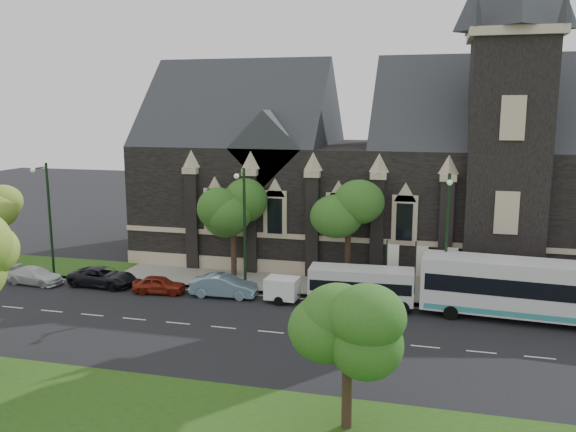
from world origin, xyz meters
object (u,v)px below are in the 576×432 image
(shuttle_bus, at_px, (361,285))
(tree_park_east, at_px, (353,321))
(box_trailer, at_px, (282,288))
(banner_flag_right, at_px, (449,266))
(banner_flag_left, at_px, (391,262))
(car_far_white, at_px, (35,276))
(banner_flag_center, at_px, (419,264))
(tree_walk_right, at_px, (352,209))
(sedan, at_px, (224,286))
(tour_coach, at_px, (529,289))
(street_lamp_mid, at_px, (244,223))
(street_lamp_far, at_px, (48,213))
(car_far_red, at_px, (159,285))
(street_lamp_near, at_px, (447,233))
(car_far_black, at_px, (103,277))
(tree_walk_left, at_px, (236,205))

(shuttle_bus, bearing_deg, tree_park_east, -86.96)
(shuttle_bus, height_order, box_trailer, shuttle_bus)
(banner_flag_right, distance_m, shuttle_bus, 6.51)
(banner_flag_left, height_order, car_far_white, banner_flag_left)
(banner_flag_left, height_order, banner_flag_center, same)
(tree_walk_right, bearing_deg, car_far_white, -166.31)
(shuttle_bus, bearing_deg, sedan, 178.40)
(banner_flag_left, height_order, banner_flag_right, same)
(sedan, bearing_deg, tour_coach, -92.07)
(street_lamp_mid, relative_size, car_far_white, 2.04)
(box_trailer, bearing_deg, banner_flag_left, 28.99)
(street_lamp_far, bearing_deg, banner_flag_right, 3.60)
(car_far_white, bearing_deg, car_far_red, -83.76)
(banner_flag_right, xyz_separation_m, car_far_white, (-30.29, -3.94, -1.74))
(banner_flag_left, height_order, shuttle_bus, banner_flag_left)
(sedan, bearing_deg, street_lamp_near, -87.13)
(car_far_black, bearing_deg, sedan, -88.44)
(street_lamp_near, xyz_separation_m, banner_flag_right, (0.29, 1.91, -2.73))
(tree_park_east, bearing_deg, street_lamp_mid, 121.79)
(street_lamp_far, distance_m, shuttle_bus, 24.93)
(car_far_white, bearing_deg, street_lamp_far, 5.07)
(banner_flag_center, relative_size, sedan, 0.84)
(banner_flag_left, bearing_deg, car_far_black, -171.45)
(shuttle_bus, relative_size, box_trailer, 2.17)
(banner_flag_right, relative_size, car_far_white, 0.91)
(tree_walk_left, xyz_separation_m, car_far_white, (-14.21, -5.65, -5.09))
(banner_flag_left, xyz_separation_m, box_trailer, (-7.05, -3.42, -1.42))
(street_lamp_far, height_order, shuttle_bus, street_lamp_far)
(banner_flag_left, relative_size, car_far_red, 1.06)
(tree_walk_right, xyz_separation_m, tour_coach, (11.90, -4.89, -3.75))
(banner_flag_center, relative_size, tour_coach, 0.30)
(tree_walk_left, distance_m, street_lamp_mid, 4.08)
(tour_coach, distance_m, shuttle_bus, 10.49)
(car_far_red, xyz_separation_m, car_far_white, (-10.18, -0.19, -0.00))
(tree_park_east, xyz_separation_m, shuttle_bus, (-1.54, 15.20, -3.07))
(banner_flag_right, height_order, tour_coach, banner_flag_right)
(street_lamp_near, relative_size, sedan, 1.90)
(street_lamp_far, height_order, banner_flag_left, street_lamp_far)
(street_lamp_near, height_order, sedan, street_lamp_near)
(sedan, height_order, car_far_black, sedan)
(shuttle_bus, bearing_deg, tree_walk_right, 103.74)
(banner_flag_left, relative_size, car_far_white, 0.91)
(banner_flag_right, bearing_deg, street_lamp_mid, -172.40)
(street_lamp_near, distance_m, street_lamp_far, 30.00)
(tree_walk_right, distance_m, street_lamp_near, 7.72)
(tree_walk_right, distance_m, car_far_black, 19.30)
(tree_walk_right, xyz_separation_m, car_far_white, (-23.22, -5.66, -5.18))
(car_far_red, bearing_deg, banner_flag_right, -85.78)
(tree_walk_right, height_order, banner_flag_left, tree_walk_right)
(street_lamp_mid, height_order, banner_flag_right, street_lamp_mid)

